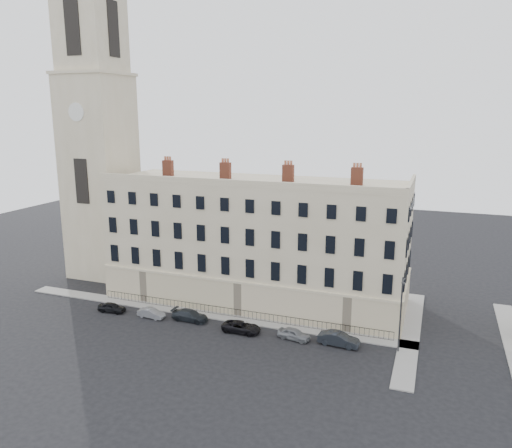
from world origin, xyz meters
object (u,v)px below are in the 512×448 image
object	(u,v)px
car_f	(339,339)
car_d	(241,327)
car_c	(190,315)
car_e	(294,334)
car_b	(151,313)
streetlamp	(401,312)
car_a	(112,307)

from	to	relation	value
car_f	car_d	bearing A→B (deg)	96.41
car_c	car_e	world-z (taller)	car_c
car_b	streetlamp	xyz separation A→B (m)	(27.25, 0.99, 3.74)
car_a	car_f	bearing A→B (deg)	-92.73
car_b	car_e	size ratio (longest dim) A/B	0.94
car_a	car_b	xyz separation A→B (m)	(5.25, 0.17, -0.03)
car_a	car_b	world-z (taller)	car_a
car_b	car_a	bearing A→B (deg)	94.98
car_a	car_b	size ratio (longest dim) A/B	1.01
car_c	car_d	size ratio (longest dim) A/B	1.01
car_e	car_f	size ratio (longest dim) A/B	0.84
streetlamp	car_b	bearing A→B (deg)	-170.84
car_e	car_a	bearing A→B (deg)	99.98
car_a	car_f	xyz separation A→B (m)	(26.72, 0.69, 0.12)
streetlamp	car_e	bearing A→B (deg)	-169.04
car_d	car_e	distance (m)	5.77
car_b	car_c	world-z (taller)	car_c
car_d	car_f	bearing A→B (deg)	-86.62
car_a	streetlamp	bearing A→B (deg)	-92.14
car_d	streetlamp	size ratio (longest dim) A/B	0.54
car_f	streetlamp	size ratio (longest dim) A/B	0.54
car_b	car_d	world-z (taller)	car_d
car_a	car_c	xyz separation A→B (m)	(9.78, 0.97, 0.05)
car_c	car_d	bearing A→B (deg)	-95.53
car_c	streetlamp	world-z (taller)	streetlamp
car_a	car_e	bearing A→B (deg)	-93.00
car_e	car_f	world-z (taller)	car_f
car_c	car_d	xyz separation A→B (m)	(6.58, -0.80, -0.03)
car_c	car_d	distance (m)	6.63
car_a	car_c	world-z (taller)	car_c
car_c	car_f	world-z (taller)	car_f
car_f	streetlamp	world-z (taller)	streetlamp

